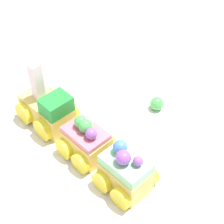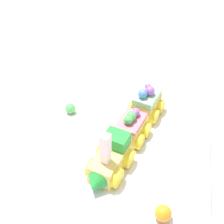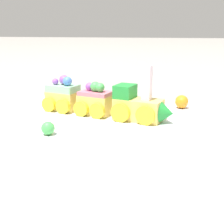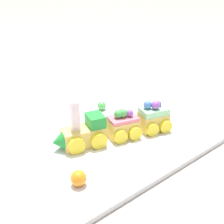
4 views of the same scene
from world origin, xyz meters
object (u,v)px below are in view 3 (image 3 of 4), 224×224
object	(u,v)px
cake_train_locomotive	(141,107)
gumball_green	(48,128)
cake_car_mint	(63,97)
cake_car_strawberry	(96,102)
gumball_orange	(182,102)

from	to	relation	value
cake_train_locomotive	gumball_green	bearing A→B (deg)	-126.26
cake_train_locomotive	cake_car_mint	bearing A→B (deg)	179.99
cake_car_strawberry	cake_car_mint	world-z (taller)	cake_car_mint
cake_train_locomotive	gumball_green	world-z (taller)	cake_train_locomotive
cake_car_mint	gumball_green	bearing A→B (deg)	-64.39
cake_car_mint	gumball_green	world-z (taller)	cake_car_mint
gumball_green	cake_car_mint	bearing A→B (deg)	99.15
gumball_green	gumball_orange	size ratio (longest dim) A/B	0.78
cake_train_locomotive	cake_car_mint	xyz separation A→B (m)	(-0.18, 0.05, 0.00)
cake_train_locomotive	gumball_green	distance (m)	0.19
cake_car_mint	gumball_green	size ratio (longest dim) A/B	3.62
cake_car_mint	gumball_green	xyz separation A→B (m)	(0.03, -0.17, -0.02)
cake_train_locomotive	gumball_green	xyz separation A→B (m)	(-0.15, -0.12, -0.02)
cake_train_locomotive	cake_car_strawberry	size ratio (longest dim) A/B	1.48
cake_train_locomotive	gumball_orange	distance (m)	0.14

